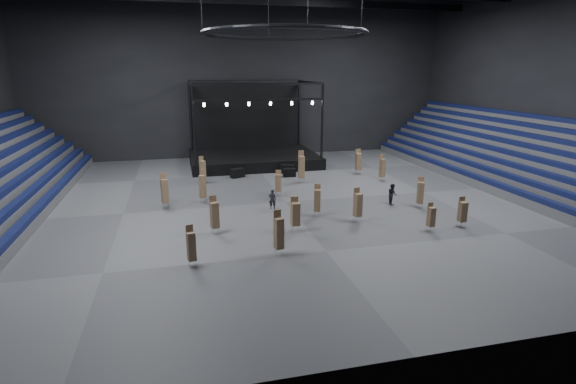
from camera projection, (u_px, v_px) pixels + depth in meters
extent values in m
plane|color=#4D4D4F|center=(285.00, 202.00, 36.55)|extent=(50.00, 50.00, 0.00)
cube|color=black|center=(244.00, 82.00, 53.83)|extent=(50.00, 0.20, 18.00)
cube|color=black|center=(436.00, 117.00, 14.50)|extent=(50.00, 0.20, 18.00)
cube|color=black|center=(558.00, 86.00, 39.91)|extent=(0.20, 42.00, 18.00)
cube|color=#0B1333|center=(40.00, 207.00, 32.14)|extent=(0.59, 40.00, 0.40)
cube|color=#0B1333|center=(24.00, 197.00, 31.73)|extent=(0.59, 40.00, 0.40)
cube|color=#0B1333|center=(8.00, 188.00, 31.32)|extent=(0.59, 40.00, 0.40)
cube|color=#515154|center=(511.00, 182.00, 41.38)|extent=(7.20, 40.00, 0.75)
cube|color=#0B1333|center=(480.00, 178.00, 40.47)|extent=(0.59, 40.00, 0.40)
cube|color=#515154|center=(515.00, 178.00, 41.38)|extent=(6.30, 40.00, 1.50)
cube|color=#0B1333|center=(490.00, 170.00, 40.48)|extent=(0.59, 40.00, 0.40)
cube|color=#515154|center=(520.00, 174.00, 41.38)|extent=(5.40, 40.00, 2.25)
cube|color=#0B1333|center=(499.00, 161.00, 40.48)|extent=(0.59, 40.00, 0.40)
cube|color=#515154|center=(525.00, 170.00, 41.39)|extent=(4.50, 40.00, 3.00)
cube|color=#0B1333|center=(509.00, 152.00, 40.49)|extent=(0.59, 40.00, 0.40)
cube|color=#515154|center=(529.00, 165.00, 41.39)|extent=(3.60, 40.00, 3.75)
cube|color=#0B1333|center=(519.00, 144.00, 40.50)|extent=(0.59, 40.00, 0.40)
cube|color=#515154|center=(534.00, 161.00, 41.40)|extent=(2.70, 40.00, 4.50)
cube|color=#0B1333|center=(528.00, 135.00, 40.51)|extent=(0.59, 40.00, 0.40)
cube|color=#515154|center=(539.00, 157.00, 41.40)|extent=(1.80, 40.00, 5.25)
cube|color=#0B1333|center=(538.00, 126.00, 40.52)|extent=(0.59, 40.00, 0.40)
cube|color=#515154|center=(543.00, 153.00, 41.40)|extent=(0.90, 40.00, 6.00)
cube|color=#0B1333|center=(548.00, 118.00, 40.52)|extent=(0.59, 40.00, 0.40)
cube|color=black|center=(253.00, 159.00, 50.91)|extent=(14.00, 10.00, 1.20)
cube|color=black|center=(246.00, 114.00, 54.18)|extent=(13.30, 0.30, 8.00)
cylinder|color=black|center=(194.00, 126.00, 43.89)|extent=(0.24, 0.24, 7.80)
cylinder|color=black|center=(190.00, 116.00, 52.50)|extent=(0.24, 0.24, 7.80)
cylinder|color=black|center=(322.00, 122.00, 46.92)|extent=(0.24, 0.24, 7.80)
cylinder|color=black|center=(299.00, 114.00, 55.54)|extent=(0.24, 0.24, 7.80)
cube|color=black|center=(259.00, 84.00, 44.37)|extent=(13.40, 0.25, 0.25)
cube|color=black|center=(246.00, 82.00, 52.98)|extent=(13.40, 0.25, 0.25)
cube|color=black|center=(260.00, 100.00, 44.77)|extent=(13.40, 0.20, 0.20)
cylinder|color=white|center=(204.00, 105.00, 43.61)|extent=(0.24, 0.24, 0.35)
cylinder|color=white|center=(227.00, 104.00, 44.12)|extent=(0.24, 0.24, 0.35)
cylinder|color=white|center=(249.00, 104.00, 44.62)|extent=(0.24, 0.24, 0.35)
cylinder|color=white|center=(271.00, 104.00, 45.13)|extent=(0.24, 0.24, 0.35)
cylinder|color=white|center=(292.00, 103.00, 45.63)|extent=(0.24, 0.24, 0.35)
cylinder|color=white|center=(312.00, 103.00, 46.14)|extent=(0.24, 0.24, 0.35)
torus|color=black|center=(285.00, 33.00, 33.10)|extent=(12.30, 12.30, 0.30)
cylinder|color=black|center=(362.00, 0.00, 33.82)|extent=(0.04, 0.04, 5.00)
cylinder|color=black|center=(268.00, 8.00, 38.06)|extent=(0.04, 0.04, 5.00)
cube|color=black|center=(251.00, 1.00, 46.03)|extent=(49.00, 0.35, 0.70)
cube|color=black|center=(237.00, 173.00, 44.72)|extent=(1.50, 1.16, 0.89)
cube|color=black|center=(289.00, 173.00, 45.03)|extent=(1.28, 0.69, 0.83)
cube|color=black|center=(287.00, 169.00, 46.50)|extent=(1.52, 1.12, 0.91)
cylinder|color=silver|center=(381.00, 179.00, 43.26)|extent=(0.03, 0.03, 0.38)
cylinder|color=silver|center=(379.00, 178.00, 43.60)|extent=(0.03, 0.03, 0.38)
cylinder|color=silver|center=(384.00, 179.00, 43.34)|extent=(0.03, 0.03, 0.38)
cylinder|color=silver|center=(383.00, 178.00, 43.68)|extent=(0.03, 0.03, 0.38)
cube|color=#967253|center=(382.00, 168.00, 43.18)|extent=(0.54, 0.54, 1.77)
cube|color=#967253|center=(382.00, 159.00, 43.13)|extent=(0.44, 0.14, 0.97)
cylinder|color=silver|center=(357.00, 172.00, 45.95)|extent=(0.03, 0.03, 0.46)
cylinder|color=silver|center=(355.00, 172.00, 46.36)|extent=(0.03, 0.03, 0.46)
cylinder|color=silver|center=(361.00, 172.00, 46.05)|extent=(0.03, 0.03, 0.46)
cylinder|color=silver|center=(359.00, 171.00, 46.46)|extent=(0.03, 0.03, 0.46)
cube|color=#967253|center=(358.00, 162.00, 45.91)|extent=(0.58, 0.58, 1.71)
cube|color=#967253|center=(358.00, 153.00, 45.92)|extent=(0.53, 0.10, 0.94)
cylinder|color=silver|center=(189.00, 265.00, 24.46)|extent=(0.03, 0.03, 0.35)
cylinder|color=silver|center=(189.00, 262.00, 24.77)|extent=(0.03, 0.03, 0.35)
cylinder|color=silver|center=(196.00, 264.00, 24.53)|extent=(0.03, 0.03, 0.35)
cylinder|color=silver|center=(195.00, 262.00, 24.84)|extent=(0.03, 0.03, 0.35)
cube|color=#967253|center=(191.00, 247.00, 24.39)|extent=(0.51, 0.51, 1.62)
cube|color=#967253|center=(190.00, 232.00, 24.33)|extent=(0.40, 0.15, 0.89)
cylinder|color=silver|center=(276.00, 253.00, 25.96)|extent=(0.03, 0.03, 0.40)
cylinder|color=silver|center=(275.00, 250.00, 26.32)|extent=(0.03, 0.03, 0.40)
cylinder|color=silver|center=(283.00, 252.00, 26.05)|extent=(0.03, 0.03, 0.40)
cylinder|color=silver|center=(281.00, 250.00, 26.40)|extent=(0.03, 0.03, 0.40)
cube|color=#967253|center=(279.00, 233.00, 25.89)|extent=(0.57, 0.57, 1.84)
cube|color=#967253|center=(277.00, 218.00, 25.82)|extent=(0.46, 0.16, 1.01)
cylinder|color=silver|center=(201.00, 201.00, 36.23)|extent=(0.03, 0.03, 0.39)
cylinder|color=silver|center=(201.00, 199.00, 36.58)|extent=(0.03, 0.03, 0.39)
cylinder|color=silver|center=(206.00, 200.00, 36.32)|extent=(0.03, 0.03, 0.39)
cylinder|color=silver|center=(206.00, 199.00, 36.67)|extent=(0.03, 0.03, 0.39)
cube|color=#967253|center=(203.00, 186.00, 36.15)|extent=(0.61, 0.61, 1.86)
cube|color=#967253|center=(203.00, 175.00, 36.11)|extent=(0.45, 0.21, 1.02)
cylinder|color=silver|center=(418.00, 206.00, 34.76)|extent=(0.03, 0.03, 0.38)
cylinder|color=silver|center=(416.00, 205.00, 35.10)|extent=(0.03, 0.03, 0.38)
cylinder|color=silver|center=(423.00, 206.00, 34.84)|extent=(0.03, 0.03, 0.38)
cylinder|color=silver|center=(420.00, 205.00, 35.18)|extent=(0.03, 0.03, 0.38)
cube|color=#967253|center=(420.00, 193.00, 34.70)|extent=(0.59, 0.59, 1.68)
cube|color=#967253|center=(421.00, 182.00, 34.67)|extent=(0.43, 0.20, 0.92)
cylinder|color=silver|center=(201.00, 182.00, 42.38)|extent=(0.03, 0.03, 0.39)
cylinder|color=silver|center=(201.00, 181.00, 42.72)|extent=(0.03, 0.03, 0.39)
cylinder|color=silver|center=(205.00, 181.00, 42.46)|extent=(0.03, 0.03, 0.39)
cylinder|color=silver|center=(205.00, 180.00, 42.81)|extent=(0.03, 0.03, 0.39)
cube|color=#967253|center=(203.00, 170.00, 42.31)|extent=(0.62, 0.62, 1.75)
cube|color=#967253|center=(201.00, 161.00, 42.24)|extent=(0.43, 0.24, 0.96)
cylinder|color=silver|center=(356.00, 220.00, 31.62)|extent=(0.03, 0.03, 0.40)
cylinder|color=silver|center=(354.00, 218.00, 31.98)|extent=(0.03, 0.03, 0.40)
cylinder|color=silver|center=(361.00, 219.00, 31.71)|extent=(0.03, 0.03, 0.40)
cylinder|color=silver|center=(359.00, 218.00, 32.07)|extent=(0.03, 0.03, 0.40)
cube|color=#967253|center=(358.00, 205.00, 31.57)|extent=(0.57, 0.57, 1.66)
cube|color=#967253|center=(357.00, 194.00, 31.54)|extent=(0.47, 0.15, 0.91)
cylinder|color=silver|center=(315.00, 214.00, 32.85)|extent=(0.03, 0.03, 0.39)
cylinder|color=silver|center=(314.00, 213.00, 33.20)|extent=(0.03, 0.03, 0.39)
cylinder|color=silver|center=(320.00, 214.00, 32.94)|extent=(0.03, 0.03, 0.39)
cylinder|color=silver|center=(319.00, 212.00, 33.29)|extent=(0.03, 0.03, 0.39)
cube|color=#967253|center=(317.00, 200.00, 32.80)|extent=(0.59, 0.59, 1.61)
cube|color=#967253|center=(317.00, 190.00, 32.79)|extent=(0.45, 0.19, 0.88)
cylinder|color=silver|center=(163.00, 206.00, 34.79)|extent=(0.03, 0.03, 0.42)
cylinder|color=silver|center=(163.00, 205.00, 35.16)|extent=(0.03, 0.03, 0.42)
cylinder|color=silver|center=(168.00, 206.00, 34.88)|extent=(0.03, 0.03, 0.42)
cylinder|color=silver|center=(168.00, 204.00, 35.26)|extent=(0.03, 0.03, 0.42)
cube|color=#967253|center=(165.00, 191.00, 34.72)|extent=(0.60, 0.60, 1.86)
cube|color=#967253|center=(163.00, 179.00, 34.67)|extent=(0.48, 0.17, 1.02)
cylinder|color=silver|center=(300.00, 181.00, 42.49)|extent=(0.03, 0.03, 0.45)
cylinder|color=silver|center=(299.00, 180.00, 42.89)|extent=(0.03, 0.03, 0.45)
cylinder|color=silver|center=(304.00, 181.00, 42.59)|extent=(0.03, 0.03, 0.45)
cylinder|color=silver|center=(303.00, 180.00, 42.99)|extent=(0.03, 0.03, 0.45)
cube|color=#967253|center=(301.00, 167.00, 42.40)|extent=(0.58, 0.58, 2.10)
cube|color=#967253|center=(301.00, 156.00, 42.35)|extent=(0.52, 0.10, 1.15)
cylinder|color=silver|center=(429.00, 230.00, 29.80)|extent=(0.03, 0.03, 0.35)
cylinder|color=silver|center=(427.00, 228.00, 30.11)|extent=(0.03, 0.03, 0.35)
cylinder|color=silver|center=(434.00, 229.00, 29.87)|extent=(0.03, 0.03, 0.35)
cylinder|color=silver|center=(431.00, 228.00, 30.18)|extent=(0.03, 0.03, 0.35)
cube|color=#967253|center=(431.00, 217.00, 29.77)|extent=(0.46, 0.46, 1.30)
cube|color=#967253|center=(430.00, 207.00, 29.77)|extent=(0.40, 0.10, 0.72)
cylinder|color=silver|center=(277.00, 194.00, 38.04)|extent=(0.03, 0.03, 0.41)
cylinder|color=silver|center=(276.00, 193.00, 38.40)|extent=(0.03, 0.03, 0.41)
cylinder|color=silver|center=(281.00, 194.00, 38.13)|extent=(0.03, 0.03, 0.41)
cylinder|color=silver|center=(280.00, 193.00, 38.49)|extent=(0.03, 0.03, 0.41)
cube|color=#967253|center=(278.00, 183.00, 38.02)|extent=(0.62, 0.62, 1.46)
cube|color=#967253|center=(278.00, 175.00, 38.03)|extent=(0.47, 0.21, 0.80)
cylinder|color=silver|center=(293.00, 230.00, 29.65)|extent=(0.03, 0.03, 0.45)
cylinder|color=silver|center=(291.00, 227.00, 30.05)|extent=(0.03, 0.03, 0.45)
cylinder|color=silver|center=(299.00, 229.00, 29.75)|extent=(0.03, 0.03, 0.45)
cylinder|color=silver|center=(298.00, 227.00, 30.15)|extent=(0.03, 0.03, 0.45)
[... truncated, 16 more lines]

